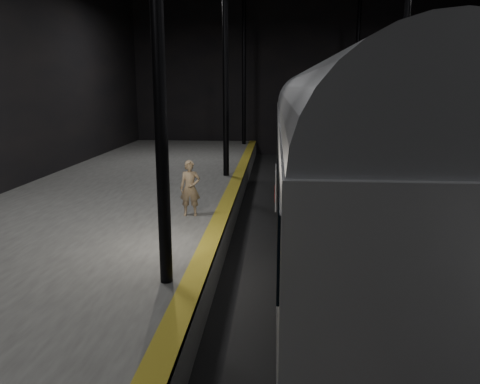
# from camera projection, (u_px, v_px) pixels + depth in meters

# --- Properties ---
(ground) EXTENTS (44.00, 44.00, 0.00)m
(ground) POSITION_uv_depth(u_px,v_px,m) (327.00, 262.00, 13.67)
(ground) COLOR black
(ground) RESTS_ON ground
(platform_left) EXTENTS (9.00, 43.80, 1.00)m
(platform_left) POSITION_uv_depth(u_px,v_px,m) (77.00, 239.00, 14.11)
(platform_left) COLOR #494947
(platform_left) RESTS_ON ground
(tactile_strip) EXTENTS (0.50, 43.80, 0.01)m
(tactile_strip) POSITION_uv_depth(u_px,v_px,m) (216.00, 226.00, 13.69)
(tactile_strip) COLOR olive
(tactile_strip) RESTS_ON platform_left
(track) EXTENTS (2.40, 43.00, 0.24)m
(track) POSITION_uv_depth(u_px,v_px,m) (327.00, 259.00, 13.65)
(track) COLOR #3F3328
(track) RESTS_ON ground
(train) EXTENTS (3.09, 20.68, 5.53)m
(train) POSITION_uv_depth(u_px,v_px,m) (326.00, 150.00, 14.34)
(train) COLOR #ADB1B6
(train) RESTS_ON ground
(woman) EXTENTS (0.68, 0.48, 1.77)m
(woman) POSITION_uv_depth(u_px,v_px,m) (190.00, 188.00, 14.66)
(woman) COLOR #927959
(woman) RESTS_ON platform_left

